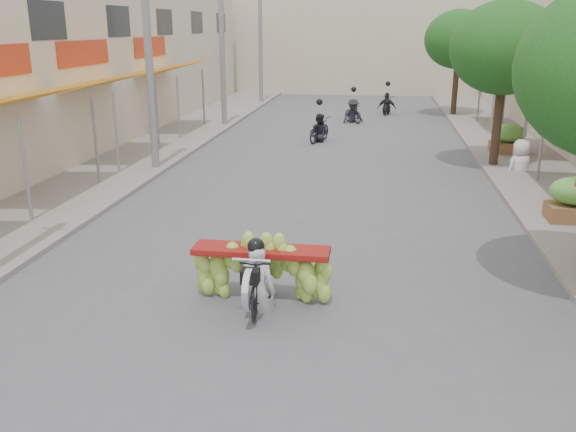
{
  "coord_description": "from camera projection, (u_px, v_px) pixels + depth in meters",
  "views": [
    {
      "loc": [
        1.61,
        -6.32,
        4.46
      ],
      "look_at": [
        0.04,
        4.28,
        1.1
      ],
      "focal_mm": 38.0,
      "sensor_mm": 36.0,
      "label": 1
    }
  ],
  "objects": [
    {
      "name": "utility_pole_far",
      "position": [
        222.0,
        36.0,
        26.9
      ],
      "size": [
        0.6,
        0.24,
        8.0
      ],
      "color": "slate",
      "rests_on": "ground"
    },
    {
      "name": "street_tree_far",
      "position": [
        459.0,
        40.0,
        30.18
      ],
      "size": [
        3.4,
        3.4,
        5.25
      ],
      "color": "#3A2719",
      "rests_on": "ground"
    },
    {
      "name": "produce_crate_mid",
      "position": [
        576.0,
        196.0,
        14.0
      ],
      "size": [
        1.2,
        0.88,
        1.16
      ],
      "color": "brown",
      "rests_on": "ground"
    },
    {
      "name": "bg_motorbike_a",
      "position": [
        319.0,
        123.0,
        24.23
      ],
      "size": [
        1.1,
        1.82,
        1.95
      ],
      "color": "black",
      "rests_on": "ground"
    },
    {
      "name": "utility_pole_back",
      "position": [
        260.0,
        33.0,
        35.4
      ],
      "size": [
        0.6,
        0.24,
        8.0
      ],
      "color": "slate",
      "rests_on": "ground"
    },
    {
      "name": "produce_crate_far",
      "position": [
        508.0,
        136.0,
        21.55
      ],
      "size": [
        1.2,
        0.88,
        1.16
      ],
      "color": "brown",
      "rests_on": "ground"
    },
    {
      "name": "sidewalk_right",
      "position": [
        536.0,
        161.0,
        20.69
      ],
      "size": [
        4.0,
        60.0,
        0.12
      ],
      "primitive_type": "cube",
      "color": "gray",
      "rests_on": "ground"
    },
    {
      "name": "sidewalk_left",
      "position": [
        143.0,
        149.0,
        22.65
      ],
      "size": [
        4.0,
        60.0,
        0.12
      ],
      "primitive_type": "cube",
      "color": "gray",
      "rests_on": "ground"
    },
    {
      "name": "far_building",
      "position": [
        358.0,
        40.0,
        42.35
      ],
      "size": [
        20.0,
        6.0,
        7.0
      ],
      "primitive_type": "cube",
      "color": "beige",
      "rests_on": "ground"
    },
    {
      "name": "ground",
      "position": [
        234.0,
        403.0,
        7.53
      ],
      "size": [
        120.0,
        120.0,
        0.0
      ],
      "primitive_type": "plane",
      "color": "#535459",
      "rests_on": "ground"
    },
    {
      "name": "pedestrian",
      "position": [
        523.0,
        139.0,
        18.95
      ],
      "size": [
        1.1,
        0.94,
        1.91
      ],
      "rotation": [
        0.0,
        0.0,
        3.64
      ],
      "color": "white",
      "rests_on": "ground"
    },
    {
      "name": "bg_motorbike_c",
      "position": [
        387.0,
        99.0,
        31.69
      ],
      "size": [
        1.02,
        1.67,
        1.95
      ],
      "color": "black",
      "rests_on": "ground"
    },
    {
      "name": "street_tree_mid",
      "position": [
        505.0,
        48.0,
        18.86
      ],
      "size": [
        3.4,
        3.4,
        5.25
      ],
      "color": "#3A2719",
      "rests_on": "ground"
    },
    {
      "name": "bg_motorbike_b",
      "position": [
        353.0,
        104.0,
        28.94
      ],
      "size": [
        1.19,
        1.48,
        1.95
      ],
      "color": "black",
      "rests_on": "ground"
    },
    {
      "name": "banana_motorbike",
      "position": [
        259.0,
        266.0,
        9.98
      ],
      "size": [
        2.28,
        1.85,
        2.09
      ],
      "color": "black",
      "rests_on": "ground"
    },
    {
      "name": "utility_pole_mid",
      "position": [
        148.0,
        40.0,
        18.41
      ],
      "size": [
        0.6,
        0.24,
        8.0
      ],
      "color": "slate",
      "rests_on": "ground"
    }
  ]
}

